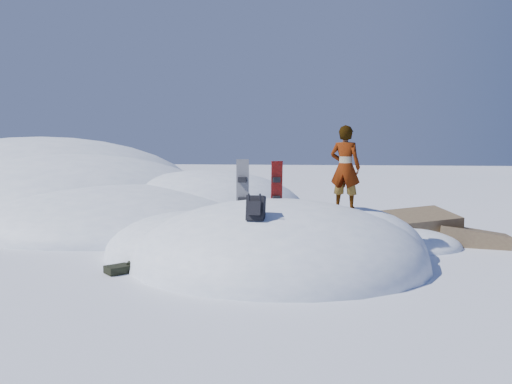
# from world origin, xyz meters

# --- Properties ---
(ground) EXTENTS (120.00, 120.00, 0.00)m
(ground) POSITION_xyz_m (0.00, 0.00, 0.00)
(ground) COLOR white
(ground) RESTS_ON ground
(snow_mound) EXTENTS (8.00, 6.00, 3.00)m
(snow_mound) POSITION_xyz_m (-0.17, 0.24, 0.00)
(snow_mound) COLOR white
(snow_mound) RESTS_ON ground
(snow_ridge) EXTENTS (21.50, 18.50, 6.40)m
(snow_ridge) POSITION_xyz_m (-10.43, 9.85, 0.00)
(snow_ridge) COLOR white
(snow_ridge) RESTS_ON ground
(rock_outcrop) EXTENTS (4.68, 4.41, 1.68)m
(rock_outcrop) POSITION_xyz_m (3.72, 3.01, 0.01)
(rock_outcrop) COLOR brown
(rock_outcrop) RESTS_ON ground
(snowboard_red) EXTENTS (0.29, 0.24, 1.50)m
(snowboard_red) POSITION_xyz_m (-0.06, 0.45, 1.65)
(snowboard_red) COLOR red
(snowboard_red) RESTS_ON snow_mound
(snowboard_dark) EXTENTS (0.31, 0.16, 1.64)m
(snowboard_dark) POSITION_xyz_m (-0.89, 0.41, 1.62)
(snowboard_dark) COLOR black
(snowboard_dark) RESTS_ON snow_mound
(backpack) EXTENTS (0.38, 0.43, 0.60)m
(backpack) POSITION_xyz_m (-0.30, -1.57, 1.49)
(backpack) COLOR black
(backpack) RESTS_ON snow_mound
(gear_pile) EXTENTS (0.79, 0.70, 0.21)m
(gear_pile) POSITION_xyz_m (-3.24, -1.36, 0.10)
(gear_pile) COLOR black
(gear_pile) RESTS_ON ground
(person) EXTENTS (0.84, 0.69, 1.99)m
(person) POSITION_xyz_m (1.56, 0.51, 2.23)
(person) COLOR slate
(person) RESTS_ON snow_mound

